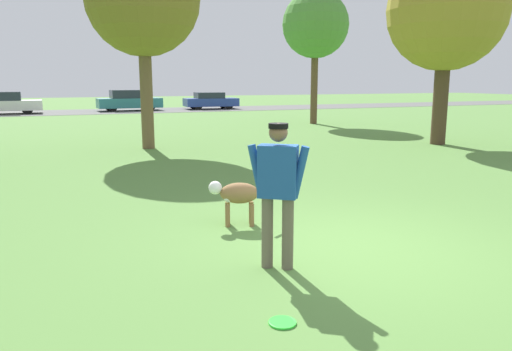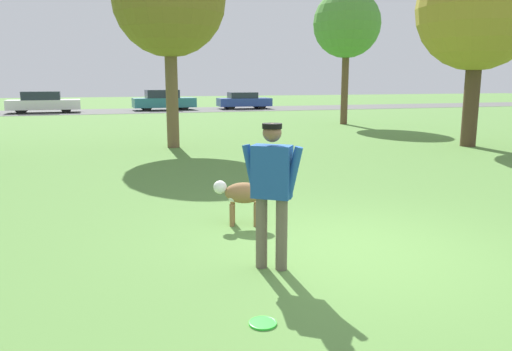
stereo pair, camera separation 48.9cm
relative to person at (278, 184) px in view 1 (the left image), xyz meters
The scene contains 10 objects.
ground_plane 1.51m from the person, 12.21° to the left, with size 120.00×120.00×0.00m, color #56843D.
far_road_strip 30.29m from the person, 87.85° to the left, with size 120.00×6.00×0.01m.
person is the anchor object (origin of this frame).
dog 1.83m from the person, 85.01° to the left, with size 0.90×0.47×0.66m.
frisbee 1.63m from the person, 112.71° to the right, with size 0.24×0.24×0.02m.
tree_near_right 12.89m from the person, 40.13° to the left, with size 3.74×3.74×6.10m.
tree_far_right 19.47m from the person, 60.01° to the left, with size 3.13×3.13×6.22m.
parked_car_white 30.34m from the person, 99.37° to the left, with size 4.46×1.96×1.37m.
parked_car_teal 30.63m from the person, 84.74° to the left, with size 4.34×1.89×1.41m.
parked_car_blue 31.54m from the person, 74.17° to the left, with size 3.89×1.98×1.21m.
Camera 1 is at (-3.39, -5.10, 2.09)m, focal length 35.00 mm.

